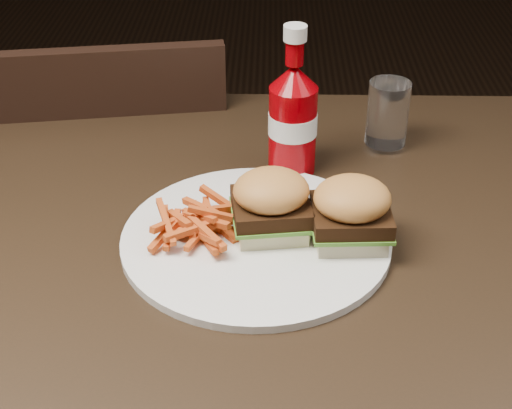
{
  "coord_description": "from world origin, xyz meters",
  "views": [
    {
      "loc": [
        -0.1,
        -0.82,
        1.31
      ],
      "look_at": [
        -0.12,
        -0.02,
        0.8
      ],
      "focal_mm": 55.0,
      "sensor_mm": 36.0,
      "label": 1
    }
  ],
  "objects_px": {
    "dining_table": "(348,241)",
    "plate": "(256,240)",
    "ketchup_bottle": "(292,132)",
    "tumbler": "(388,113)",
    "chair_far": "(126,216)"
  },
  "relations": [
    {
      "from": "dining_table",
      "to": "plate",
      "type": "distance_m",
      "value": 0.12
    },
    {
      "from": "tumbler",
      "to": "plate",
      "type": "bearing_deg",
      "value": -126.6
    },
    {
      "from": "dining_table",
      "to": "ketchup_bottle",
      "type": "distance_m",
      "value": 0.18
    },
    {
      "from": "dining_table",
      "to": "plate",
      "type": "relative_size",
      "value": 3.62
    },
    {
      "from": "ketchup_bottle",
      "to": "tumbler",
      "type": "bearing_deg",
      "value": 27.11
    },
    {
      "from": "dining_table",
      "to": "chair_far",
      "type": "height_order",
      "value": "dining_table"
    },
    {
      "from": "chair_far",
      "to": "dining_table",
      "type": "bearing_deg",
      "value": 119.16
    },
    {
      "from": "plate",
      "to": "ketchup_bottle",
      "type": "relative_size",
      "value": 2.49
    },
    {
      "from": "dining_table",
      "to": "chair_far",
      "type": "relative_size",
      "value": 2.98
    },
    {
      "from": "chair_far",
      "to": "plate",
      "type": "distance_m",
      "value": 0.68
    },
    {
      "from": "plate",
      "to": "ketchup_bottle",
      "type": "xyz_separation_m",
      "value": [
        0.05,
        0.18,
        0.06
      ]
    },
    {
      "from": "chair_far",
      "to": "plate",
      "type": "height_order",
      "value": "plate"
    },
    {
      "from": "chair_far",
      "to": "plate",
      "type": "bearing_deg",
      "value": 108.29
    },
    {
      "from": "dining_table",
      "to": "tumbler",
      "type": "bearing_deg",
      "value": 72.18
    },
    {
      "from": "plate",
      "to": "tumbler",
      "type": "bearing_deg",
      "value": 53.4
    }
  ]
}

